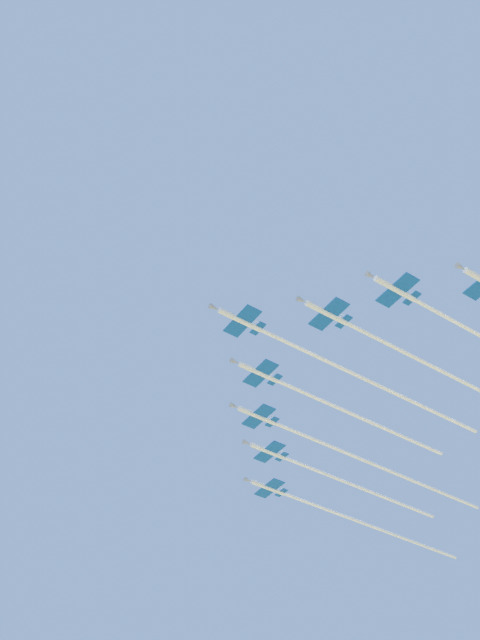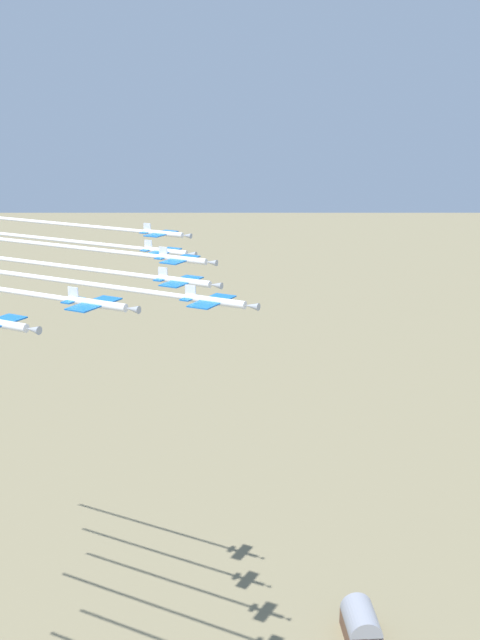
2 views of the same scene
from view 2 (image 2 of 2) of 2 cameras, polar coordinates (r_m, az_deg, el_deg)
The scene contains 7 objects.
hangar at distance 232.88m, azimuth 8.67°, elevation -20.82°, with size 15.51×11.60×9.50m.
jet_lead at distance 133.99m, azimuth -10.52°, elevation 2.50°, with size 28.89×71.86×2.68m.
jet_port_inner at distance 152.33m, azimuth -12.02°, elevation 3.72°, with size 30.07×75.04×2.68m.
jet_starboard_inner at distance 129.90m, azimuth -16.44°, elevation 2.05°, with size 24.61×60.24×2.68m.
jet_port_outer at distance 164.13m, azimuth -10.58°, elevation 5.00°, with size 27.56×68.24×2.68m.
jet_center_rear at distance 180.67m, azimuth -11.02°, elevation 5.45°, with size 27.23×67.34×2.68m.
jet_starboard_trail at distance 195.95m, azimuth -11.13°, elevation 6.63°, with size 28.38×70.47×2.68m.
Camera 2 is at (-97.19, -18.42, 142.40)m, focal length 44.60 mm.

